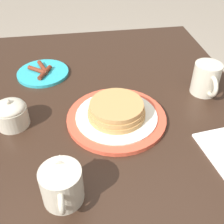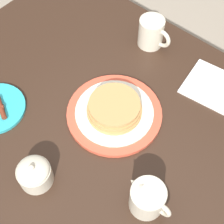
% 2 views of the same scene
% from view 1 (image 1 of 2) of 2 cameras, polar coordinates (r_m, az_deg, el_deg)
% --- Properties ---
extents(dining_table, '(1.14, 0.85, 0.76)m').
position_cam_1_polar(dining_table, '(0.85, -1.00, -8.47)').
color(dining_table, '#332116').
rests_on(dining_table, ground_plane).
extents(pancake_plate, '(0.26, 0.26, 0.06)m').
position_cam_1_polar(pancake_plate, '(0.74, 0.92, -0.42)').
color(pancake_plate, '#DB5138').
rests_on(pancake_plate, dining_table).
extents(side_plate_bacon, '(0.17, 0.17, 0.02)m').
position_cam_1_polar(side_plate_bacon, '(0.96, -13.87, 7.79)').
color(side_plate_bacon, '#2DADBC').
rests_on(side_plate_bacon, dining_table).
extents(coffee_mug, '(0.11, 0.08, 0.09)m').
position_cam_1_polar(coffee_mug, '(0.87, 18.61, 6.42)').
color(coffee_mug, beige).
rests_on(coffee_mug, dining_table).
extents(creamer_pitcher, '(0.12, 0.08, 0.09)m').
position_cam_1_polar(creamer_pitcher, '(0.56, -10.17, -14.26)').
color(creamer_pitcher, beige).
rests_on(creamer_pitcher, dining_table).
extents(sugar_bowl, '(0.08, 0.08, 0.08)m').
position_cam_1_polar(sugar_bowl, '(0.76, -19.84, -0.28)').
color(sugar_bowl, beige).
rests_on(sugar_bowl, dining_table).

